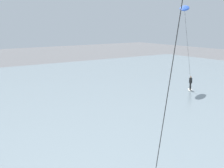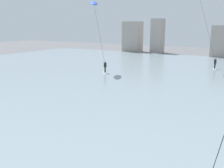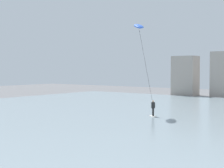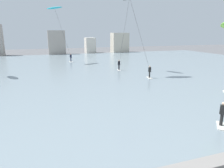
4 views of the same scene
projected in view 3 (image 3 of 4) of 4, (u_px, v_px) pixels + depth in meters
The scene contains 1 object.
kitesurfer_blue at pixel (140, 33), 36.51m from camera, with size 4.64×3.64×9.99m.
Camera 3 is at (6.75, 0.27, 4.86)m, focal length 54.83 mm.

